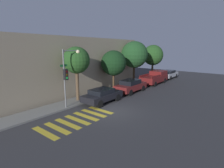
% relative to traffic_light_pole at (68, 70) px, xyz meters
% --- Properties ---
extents(ground_plane, '(60.00, 60.00, 0.00)m').
position_rel_traffic_light_pole_xyz_m(ground_plane, '(1.62, -3.37, -3.39)').
color(ground_plane, '#333335').
extents(sidewalk, '(26.00, 2.11, 0.14)m').
position_rel_traffic_light_pole_xyz_m(sidewalk, '(1.62, 0.89, -3.32)').
color(sidewalk, slate).
rests_on(sidewalk, ground).
extents(building_row, '(26.00, 6.00, 6.40)m').
position_rel_traffic_light_pole_xyz_m(building_row, '(1.62, 5.34, -0.19)').
color(building_row, gray).
rests_on(building_row, ground).
extents(crosswalk, '(5.65, 2.60, 0.00)m').
position_rel_traffic_light_pole_xyz_m(crosswalk, '(-1.40, -2.57, -3.39)').
color(crosswalk, gold).
rests_on(crosswalk, ground).
extents(traffic_light_pole, '(2.11, 0.56, 5.14)m').
position_rel_traffic_light_pole_xyz_m(traffic_light_pole, '(0.00, 0.00, 0.00)').
color(traffic_light_pole, slate).
rests_on(traffic_light_pole, ground).
extents(sedan_near_corner, '(4.23, 1.89, 1.36)m').
position_rel_traffic_light_pole_xyz_m(sedan_near_corner, '(2.91, -1.27, -2.65)').
color(sedan_near_corner, black).
rests_on(sedan_near_corner, ground).
extents(sedan_middle, '(4.59, 1.88, 1.52)m').
position_rel_traffic_light_pole_xyz_m(sedan_middle, '(8.04, -1.27, -2.58)').
color(sedan_middle, maroon).
rests_on(sedan_middle, ground).
extents(pickup_truck, '(5.40, 2.11, 1.80)m').
position_rel_traffic_light_pole_xyz_m(pickup_truck, '(14.75, -1.27, -2.47)').
color(pickup_truck, maroon).
rests_on(pickup_truck, ground).
extents(sedan_far_end, '(4.54, 1.85, 1.40)m').
position_rel_traffic_light_pole_xyz_m(sedan_far_end, '(20.33, -1.27, -2.62)').
color(sedan_far_end, '#B7BABF').
rests_on(sedan_far_end, ground).
extents(tree_near_corner, '(2.56, 2.56, 5.37)m').
position_rel_traffic_light_pole_xyz_m(tree_near_corner, '(1.70, 0.90, 0.66)').
color(tree_near_corner, brown).
rests_on(tree_near_corner, ground).
extents(tree_midblock, '(3.06, 3.06, 4.96)m').
position_rel_traffic_light_pole_xyz_m(tree_midblock, '(7.48, 0.90, 0.03)').
color(tree_midblock, '#4C3823').
rests_on(tree_midblock, ground).
extents(tree_far_end, '(3.76, 3.76, 6.16)m').
position_rel_traffic_light_pole_xyz_m(tree_far_end, '(12.28, 0.90, 0.88)').
color(tree_far_end, '#42301E').
rests_on(tree_far_end, ground).
extents(tree_behind_truck, '(3.41, 3.41, 5.72)m').
position_rel_traffic_light_pole_xyz_m(tree_behind_truck, '(18.32, 0.90, 0.61)').
color(tree_behind_truck, brown).
rests_on(tree_behind_truck, ground).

